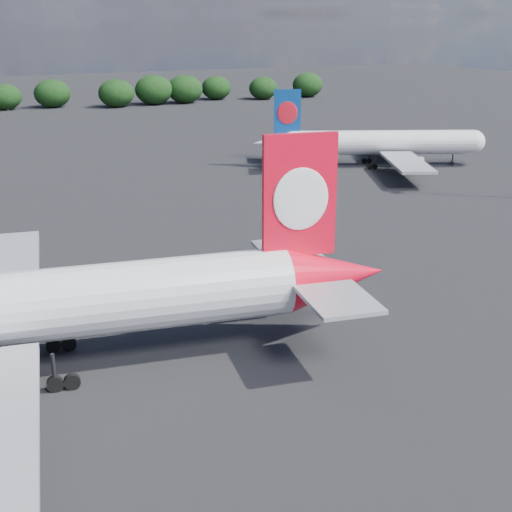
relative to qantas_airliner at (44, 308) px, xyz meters
name	(u,v)px	position (x,y,z in m)	size (l,w,h in m)	color
ground	(4,222)	(0.52, 45.67, -5.39)	(500.00, 500.00, 0.00)	black
qantas_airliner	(44,308)	(0.00, 0.00, 0.00)	(54.24, 51.70, 17.70)	silver
china_southern_airliner	(375,143)	(66.19, 57.50, -1.16)	(41.05, 39.49, 13.89)	silver
billboard_yellow	(7,97)	(12.52, 167.67, -1.52)	(5.00, 0.30, 5.50)	yellow
horizon_treeline	(31,96)	(19.17, 165.77, -1.47)	(205.20, 15.88, 8.95)	black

